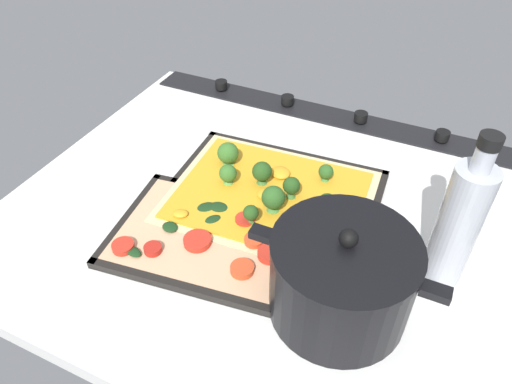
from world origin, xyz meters
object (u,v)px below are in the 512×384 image
Objects in this scene: broccoli_pizza at (270,194)px; cooking_pot at (341,278)px; oil_bottle at (458,224)px; baking_tray_front at (270,200)px; veggie_pizza_back at (208,236)px; baking_tray_back at (208,238)px.

cooking_pot is at bearing 136.83° from broccoli_pizza.
baking_tray_front is at bearing -7.73° from oil_bottle.
veggie_pizza_back is at bearing 14.20° from oil_bottle.
baking_tray_front is 13.34cm from baking_tray_back.
oil_bottle reaches higher than baking_tray_back.
baking_tray_front is at bearing -43.29° from cooking_pot.
veggie_pizza_back is at bearing 68.00° from baking_tray_front.
broccoli_pizza is 1.10× the size of baking_tray_back.
cooking_pot is 17.43cm from oil_bottle.
veggie_pizza_back is 22.89cm from cooking_pot.
baking_tray_front is 1.18× the size of baking_tray_back.
baking_tray_back is (5.33, 12.14, -1.46)cm from broccoli_pizza.
baking_tray_front is 1.29× the size of veggie_pizza_back.
baking_tray_front is 30.80cm from oil_bottle.
baking_tray_front is 13.52cm from veggie_pizza_back.
baking_tray_front is 1.07× the size of broccoli_pizza.
cooking_pot is at bearing 171.03° from veggie_pizza_back.
veggie_pizza_back is at bearing -8.97° from cooking_pot.
broccoli_pizza is 13.34cm from baking_tray_back.
baking_tray_back is at bearing 66.32° from broccoli_pizza.
baking_tray_back is 23.33cm from cooking_pot.
broccoli_pizza reaches higher than veggie_pizza_back.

